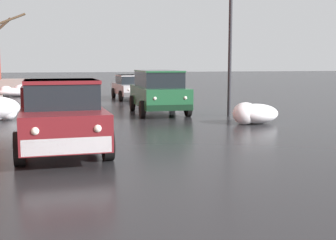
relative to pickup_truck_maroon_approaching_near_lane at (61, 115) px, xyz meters
name	(u,v)px	position (x,y,z in m)	size (l,w,h in m)	color
snow_bank_along_left_kerb	(168,94)	(6.24, 14.29, -0.59)	(1.73, 1.09, 0.74)	white
snow_bank_mid_block_left	(17,92)	(-2.56, 18.75, -0.57)	(2.51, 1.02, 0.75)	white
snow_bank_near_corner_right	(251,114)	(6.56, 3.39, -0.52)	(1.73, 1.21, 0.75)	white
pickup_truck_maroon_approaching_near_lane	(61,115)	(0.00, 0.00, 0.00)	(2.21, 4.97, 1.76)	maroon
suv_green_parked_kerbside_close	(158,90)	(4.09, 7.29, 0.11)	(2.11, 4.53, 1.82)	#1E5633
sedan_silver_parked_kerbside_mid	(131,86)	(4.18, 14.93, -0.13)	(1.98, 4.22, 1.42)	#B7B7BC
street_lamp_post	(230,23)	(6.65, 5.71, 2.83)	(0.44, 0.24, 6.69)	#28282D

